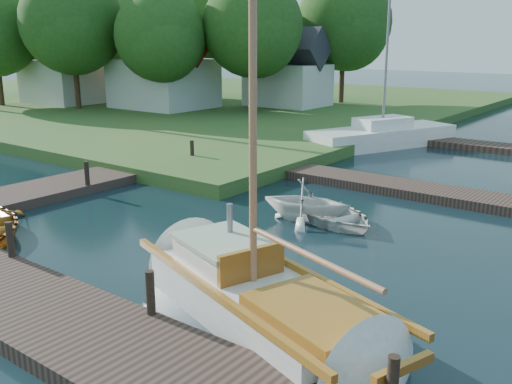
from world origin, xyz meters
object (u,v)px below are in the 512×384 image
Objects in this scene: marina_boat_0 at (382,135)px; house_a at (163,70)px; tree_1 at (73,21)px; sailboat at (264,304)px; mooring_post_1 at (10,239)px; mooring_post_3 at (392,384)px; tree_5 at (112,33)px; tree_7 at (344,21)px; house_b at (66,71)px; tree_6 at (26,31)px; tree_2 at (161,34)px; house_c at (288,75)px; mooring_post_4 at (87,173)px; tree_4 at (201,20)px; tree_3 at (253,25)px; mooring_post_2 at (150,293)px; mooring_post_5 at (192,150)px; tender_c at (330,210)px.

marina_boat_0 reaches higher than house_a.
sailboat is at bearing -30.14° from tree_1.
mooring_post_1 is 1.00× the size of mooring_post_3.
mooring_post_1 is at bearing -51.01° from house_a.
mooring_post_1 and mooring_post_3 have the same top height.
tree_7 is at bearing 18.43° from tree_5.
tree_1 is (4.00, -1.95, 3.32)m from house_b.
house_a is 16.22m from tree_6.
tree_2 is (-14.97, 0.18, 4.69)m from marina_boat_0.
house_c is at bearing 126.53° from mooring_post_3.
mooring_post_4 is at bearing -35.33° from tree_1.
mooring_post_4 is at bearing 128.66° from mooring_post_1.
tree_4 is at bearing 116.57° from tree_2.
tree_6 is at bearing 165.63° from house_b.
tree_1 reaches higher than tree_3.
tree_6 is (-16.00, 0.05, 2.68)m from house_a.
tree_2 reaches higher than mooring_post_2.
house_c is 0.67× the size of tree_2.
house_c is (-7.00, 17.00, 1.88)m from mooring_post_5.
mooring_post_5 is 0.08× the size of sailboat.
mooring_post_3 is 0.08× the size of sailboat.
mooring_post_4 is 30.87m from tree_5.
tender_c is 0.35× the size of tree_1.
house_b is 1.10× the size of house_c.
sailboat is (-3.08, 1.42, -0.36)m from mooring_post_3.
mooring_post_3 is 1.00× the size of mooring_post_4.
sailboat is at bearing -40.12° from tree_2.
house_b is 6.90m from tree_5.
mooring_post_1 is 6.10m from sailboat.
tree_2 is 0.97× the size of tree_5.
mooring_post_5 is 8.35m from tender_c.
house_a is at bearing 44.66° from tree_1.
tree_7 is (16.00, 12.05, 3.43)m from house_b.
house_b is 10.67m from tree_4.
tree_6 is at bearing 147.47° from mooring_post_1.
tender_c is at bearing -29.96° from tree_5.
tree_4 is (-4.00, 8.00, 1.12)m from tree_2.
mooring_post_3 is at bearing -38.44° from tree_2.
tree_3 is (-10.97, 4.18, 5.25)m from marina_boat_0.
mooring_post_4 is 0.08× the size of marina_boat_0.
mooring_post_2 is at bearing -32.78° from house_b.
tree_5 reaches higher than mooring_post_5.
marina_boat_0 is 1.21× the size of tree_5.
tree_3 is 0.93× the size of tree_7.
mooring_post_1 is 9.00m from mooring_post_3.
tree_3 reaches higher than house_b.
tree_7 is (10.00, 4.00, -0.17)m from tree_4.
tree_2 is 13.45m from tree_7.
sailboat is 31.65m from tree_1.
tender_c is 22.80m from tree_2.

